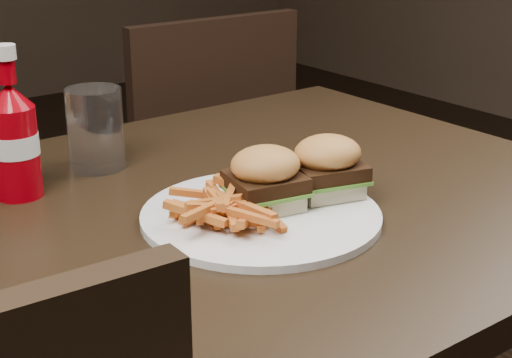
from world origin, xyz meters
TOP-DOWN VIEW (x-y plane):
  - dining_table at (0.00, 0.00)m, footprint 1.20×0.80m
  - chair_far at (0.45, 0.74)m, footprint 0.43×0.43m
  - plate at (0.08, -0.07)m, footprint 0.30×0.30m
  - sandwich_half_a at (0.10, -0.07)m, footprint 0.09×0.09m
  - sandwich_half_b at (0.19, -0.08)m, footprint 0.10×0.09m
  - fries_pile at (0.03, -0.06)m, footprint 0.13×0.13m
  - ketchup_bottle at (-0.12, 0.18)m, footprint 0.08×0.08m
  - tumbler at (0.01, 0.22)m, footprint 0.08×0.08m

SIDE VIEW (x-z plane):
  - chair_far at x=0.45m, z-range 0.41..0.45m
  - dining_table at x=0.00m, z-range 0.71..0.75m
  - plate at x=0.08m, z-range 0.75..0.76m
  - sandwich_half_a at x=0.10m, z-range 0.76..0.78m
  - sandwich_half_b at x=0.19m, z-range 0.76..0.78m
  - fries_pile at x=0.03m, z-range 0.76..0.81m
  - tumbler at x=0.01m, z-range 0.74..0.87m
  - ketchup_bottle at x=-0.12m, z-range 0.75..0.87m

